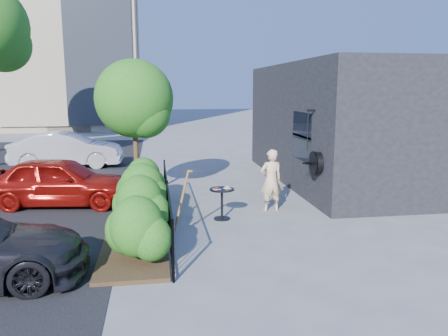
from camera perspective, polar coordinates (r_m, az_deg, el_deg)
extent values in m
plane|color=gray|center=(10.47, 0.99, -7.31)|extent=(120.00, 120.00, 0.00)
cube|color=black|center=(16.09, 17.88, 5.64)|extent=(6.00, 9.00, 4.00)
cube|color=black|center=(13.02, 10.15, 4.11)|extent=(0.04, 1.60, 1.40)
cube|color=black|center=(13.02, 10.17, 4.11)|extent=(0.05, 1.70, 0.06)
cylinder|color=black|center=(11.66, 12.03, 0.61)|extent=(0.18, 0.60, 0.60)
cylinder|color=black|center=(11.63, 11.57, 0.60)|extent=(0.03, 0.64, 0.64)
cube|color=black|center=(11.98, 11.33, 7.39)|extent=(0.25, 0.06, 0.06)
cylinder|color=black|center=(11.99, 10.88, 4.77)|extent=(0.02, 0.02, 1.05)
cylinder|color=black|center=(7.32, -6.69, -10.72)|extent=(0.05, 0.05, 1.10)
cylinder|color=black|center=(10.18, -7.38, -4.69)|extent=(0.05, 0.05, 1.10)
cylinder|color=black|center=(13.10, -7.76, -1.32)|extent=(0.05, 0.05, 1.10)
cube|color=black|center=(10.06, -7.44, -1.88)|extent=(0.03, 6.00, 0.03)
cube|color=black|center=(10.30, -7.32, -7.11)|extent=(0.03, 6.00, 0.03)
cylinder|color=black|center=(7.41, -6.72, -10.44)|extent=(0.02, 0.02, 1.04)
cylinder|color=black|center=(7.60, -6.78, -9.91)|extent=(0.02, 0.02, 1.04)
cylinder|color=black|center=(7.79, -6.84, -9.41)|extent=(0.02, 0.02, 1.04)
cylinder|color=black|center=(7.98, -6.89, -8.93)|extent=(0.02, 0.02, 1.04)
cylinder|color=black|center=(8.17, -6.95, -8.47)|extent=(0.02, 0.02, 1.04)
cylinder|color=black|center=(8.35, -7.00, -8.03)|extent=(0.02, 0.02, 1.04)
cylinder|color=black|center=(8.54, -7.05, -7.61)|extent=(0.02, 0.02, 1.04)
cylinder|color=black|center=(8.74, -7.09, -7.21)|extent=(0.02, 0.02, 1.04)
cylinder|color=black|center=(8.93, -7.13, -6.83)|extent=(0.02, 0.02, 1.04)
cylinder|color=black|center=(9.12, -7.18, -6.46)|extent=(0.02, 0.02, 1.04)
cylinder|color=black|center=(9.31, -7.22, -6.11)|extent=(0.02, 0.02, 1.04)
cylinder|color=black|center=(9.50, -7.26, -5.77)|extent=(0.02, 0.02, 1.04)
cylinder|color=black|center=(9.69, -7.29, -5.45)|extent=(0.02, 0.02, 1.04)
cylinder|color=black|center=(9.89, -7.33, -5.14)|extent=(0.02, 0.02, 1.04)
cylinder|color=black|center=(10.08, -7.36, -4.84)|extent=(0.02, 0.02, 1.04)
cylinder|color=black|center=(10.27, -7.39, -4.55)|extent=(0.02, 0.02, 1.04)
cylinder|color=black|center=(10.47, -7.42, -4.27)|extent=(0.02, 0.02, 1.04)
cylinder|color=black|center=(10.66, -7.46, -4.00)|extent=(0.02, 0.02, 1.04)
cylinder|color=black|center=(10.85, -7.48, -3.74)|extent=(0.02, 0.02, 1.04)
cylinder|color=black|center=(11.05, -7.51, -3.49)|extent=(0.02, 0.02, 1.04)
cylinder|color=black|center=(11.24, -7.54, -3.25)|extent=(0.02, 0.02, 1.04)
cylinder|color=black|center=(11.44, -7.57, -3.02)|extent=(0.02, 0.02, 1.04)
cylinder|color=black|center=(11.63, -7.59, -2.80)|extent=(0.02, 0.02, 1.04)
cylinder|color=black|center=(11.83, -7.62, -2.58)|extent=(0.02, 0.02, 1.04)
cylinder|color=black|center=(12.02, -7.64, -2.37)|extent=(0.02, 0.02, 1.04)
cylinder|color=black|center=(12.22, -7.66, -2.16)|extent=(0.02, 0.02, 1.04)
cylinder|color=black|center=(12.41, -7.68, -1.97)|extent=(0.02, 0.02, 1.04)
cylinder|color=black|center=(12.61, -7.71, -1.78)|extent=(0.02, 0.02, 1.04)
cylinder|color=black|center=(12.80, -7.73, -1.59)|extent=(0.02, 0.02, 1.04)
cylinder|color=black|center=(13.00, -7.75, -1.41)|extent=(0.02, 0.02, 1.04)
cube|color=#382616|center=(10.33, -11.23, -7.53)|extent=(1.30, 6.00, 0.08)
ellipsoid|color=#196316|center=(8.03, -11.27, -7.80)|extent=(1.10, 1.10, 1.24)
ellipsoid|color=#196316|center=(9.56, -10.90, -4.84)|extent=(1.10, 1.10, 1.24)
ellipsoid|color=#196316|center=(11.02, -10.65, -2.82)|extent=(1.10, 1.10, 1.24)
ellipsoid|color=#196316|center=(12.39, -10.48, -1.37)|extent=(1.10, 1.10, 1.24)
cylinder|color=#3F2B19|center=(12.80, -11.39, 1.25)|extent=(0.14, 0.14, 2.40)
sphere|color=#196316|center=(12.65, -11.65, 8.61)|extent=(2.20, 2.20, 2.20)
sphere|color=#196316|center=(12.45, -10.25, 7.11)|extent=(1.43, 1.43, 1.43)
cylinder|color=black|center=(10.64, -0.27, -2.81)|extent=(0.61, 0.61, 0.03)
cylinder|color=black|center=(10.74, -0.27, -4.77)|extent=(0.06, 0.06, 0.73)
cylinder|color=black|center=(10.84, -0.27, -6.61)|extent=(0.41, 0.41, 0.03)
cube|color=white|center=(10.60, -0.95, -2.77)|extent=(0.20, 0.20, 0.01)
cube|color=white|center=(10.68, 0.43, -2.67)|extent=(0.20, 0.20, 0.01)
torus|color=#480C13|center=(10.59, -0.95, -2.64)|extent=(0.14, 0.14, 0.04)
torus|color=tan|center=(10.67, 0.43, -2.54)|extent=(0.14, 0.14, 0.04)
imported|color=beige|center=(11.46, 6.17, -1.60)|extent=(0.63, 0.44, 1.63)
cylinder|color=brown|center=(9.40, -5.57, -4.29)|extent=(0.37, 0.05, 1.34)
cube|color=gray|center=(9.59, -6.68, -8.37)|extent=(0.09, 0.20, 0.28)
cylinder|color=brown|center=(9.27, -4.36, -0.39)|extent=(0.11, 0.11, 0.06)
imported|color=#98110C|center=(12.76, -20.67, -1.65)|extent=(4.13, 2.09, 1.35)
imported|color=#BABABF|center=(18.97, -19.79, 2.27)|extent=(4.39, 1.61, 1.44)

